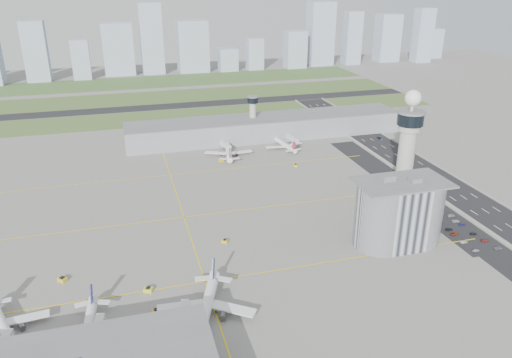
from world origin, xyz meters
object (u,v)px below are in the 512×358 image
object	(u,v)px
admin_building	(399,213)
airplane_far_a	(228,148)
airplane_near_a	(2,322)
jet_bridge_far_0	(222,144)
car_lot_1	(464,242)
car_lot_3	(449,229)
jet_bridge_far_1	(288,138)
car_lot_7	(485,240)
jet_bridge_near_2	(184,330)
car_hw_4	(329,118)
car_lot_11	(451,215)
car_lot_4	(439,222)
secondary_tower	(253,113)
car_lot_6	(498,248)
airplane_far_b	(284,142)
car_lot_0	(476,250)
tug_4	(221,160)
car_hw_1	(432,177)
car_lot_10	(456,221)
tug_1	(156,311)
airplane_near_c	(206,303)
car_hw_2	(379,138)
jet_bridge_near_1	(94,347)
car_lot_8	(473,234)
car_lot_5	(434,219)
tug_3	(225,241)
tug_5	(296,165)
control_tower	(407,147)
car_lot_9	(462,225)
car_lot_2	(455,234)
airplane_near_b	(86,327)
tug_0	(62,279)

from	to	relation	value
admin_building	airplane_far_a	size ratio (longest dim) A/B	1.08
admin_building	airplane_near_a	distance (m)	167.00
jet_bridge_far_0	car_lot_1	distance (m)	182.49
car_lot_3	airplane_near_a	bearing A→B (deg)	93.94
jet_bridge_far_1	car_lot_7	size ratio (longest dim) A/B	3.64
jet_bridge_near_2	car_lot_3	bearing A→B (deg)	-62.95
jet_bridge_near_2	car_lot_3	world-z (taller)	jet_bridge_near_2
jet_bridge_far_0	car_hw_4	bearing A→B (deg)	105.54
car_lot_11	car_lot_4	bearing A→B (deg)	112.26
secondary_tower	car_lot_6	bearing A→B (deg)	-71.55
admin_building	airplane_far_b	distance (m)	142.21
car_lot_0	tug_4	bearing A→B (deg)	30.07
jet_bridge_near_2	car_lot_7	world-z (taller)	jet_bridge_near_2
secondary_tower	car_hw_1	world-z (taller)	secondary_tower
airplane_far_b	car_hw_4	bearing A→B (deg)	-52.89
car_lot_10	tug_1	bearing A→B (deg)	109.12
airplane_near_c	car_lot_0	world-z (taller)	airplane_near_c
jet_bridge_far_1	car_lot_6	bearing A→B (deg)	3.56
tug_1	car_hw_2	size ratio (longest dim) A/B	0.84
airplane_far_a	jet_bridge_near_1	size ratio (longest dim) A/B	2.78
car_lot_0	car_lot_8	world-z (taller)	car_lot_8
car_lot_5	car_hw_1	size ratio (longest dim) A/B	0.98
car_hw_4	car_lot_0	bearing A→B (deg)	-105.52
airplane_near_a	car_lot_8	bearing A→B (deg)	72.47
jet_bridge_far_0	car_lot_6	world-z (taller)	jet_bridge_far_0
tug_3	car_hw_2	world-z (taller)	tug_3
airplane_far_a	tug_5	distance (m)	49.75
tug_1	control_tower	bearing A→B (deg)	-73.60
tug_5	car_lot_11	world-z (taller)	tug_5
car_lot_1	car_lot_9	size ratio (longest dim) A/B	1.03
secondary_tower	jet_bridge_far_0	bearing A→B (deg)	-147.26
car_lot_2	jet_bridge_near_1	bearing A→B (deg)	103.08
secondary_tower	car_lot_11	xyz separation A→B (m)	(63.50, -156.65, -18.16)
admin_building	airplane_near_b	bearing A→B (deg)	-167.28
airplane_near_a	tug_5	size ratio (longest dim) A/B	12.56
airplane_near_b	jet_bridge_near_1	distance (m)	8.68
tug_0	car_hw_2	size ratio (longest dim) A/B	0.87
tug_4	car_lot_7	bearing A→B (deg)	-160.20
car_lot_2	car_lot_10	distance (m)	14.42
car_lot_4	car_hw_4	distance (m)	195.42
car_lot_6	car_lot_10	bearing A→B (deg)	3.41
tug_1	car_hw_1	world-z (taller)	tug_1
tug_5	car_lot_10	size ratio (longest dim) A/B	0.74
car_lot_9	car_hw_4	distance (m)	199.37
jet_bridge_near_1	car_lot_9	xyz separation A→B (m)	(175.64, 44.35, -2.31)
secondary_tower	car_lot_5	size ratio (longest dim) A/B	9.10
control_tower	car_lot_5	world-z (taller)	control_tower
airplane_far_a	car_lot_9	bearing A→B (deg)	-135.51
tug_4	airplane_near_c	bearing A→B (deg)	150.63
car_lot_5	car_lot_11	bearing A→B (deg)	-88.14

